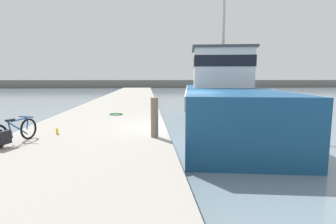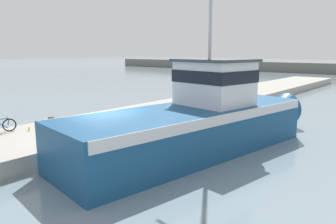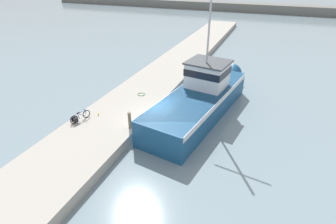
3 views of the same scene
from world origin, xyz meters
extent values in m
plane|color=gray|center=(0.00, 0.00, 0.00)|extent=(320.00, 320.00, 0.00)
cube|color=#A39E93|center=(-3.09, 0.00, 0.35)|extent=(4.97, 80.00, 0.71)
cube|color=slate|center=(30.00, 60.34, 1.00)|extent=(180.00, 5.00, 2.01)
cube|color=navy|center=(2.39, 2.81, 0.99)|extent=(5.39, 12.27, 1.97)
cone|color=navy|center=(3.49, 9.72, 0.99)|extent=(2.18, 2.40, 1.87)
cube|color=silver|center=(2.39, 2.81, 1.77)|extent=(5.43, 12.04, 0.39)
cube|color=silver|center=(2.62, 4.28, 2.93)|extent=(3.22, 2.92, 1.92)
cube|color=black|center=(2.62, 4.28, 3.27)|extent=(3.28, 2.98, 0.54)
cube|color=#3D4247|center=(2.62, 4.28, 3.95)|extent=(3.47, 3.16, 0.12)
torus|color=black|center=(-4.65, -1.66, 1.01)|extent=(0.24, 0.59, 0.60)
cylinder|color=navy|center=(-4.91, -2.48, 0.94)|extent=(0.14, 0.34, 0.17)
cylinder|color=navy|center=(-4.84, -2.27, 1.10)|extent=(0.08, 0.14, 0.46)
cylinder|color=navy|center=(-4.89, -2.43, 1.17)|extent=(0.17, 0.44, 0.35)
cylinder|color=navy|center=(-4.76, -2.02, 1.09)|extent=(0.23, 0.63, 0.47)
cylinder|color=navy|center=(-4.75, -1.97, 1.32)|extent=(0.19, 0.51, 0.05)
cylinder|color=navy|center=(-4.66, -1.69, 1.16)|extent=(0.06, 0.10, 0.31)
cylinder|color=navy|center=(-4.67, -1.72, 1.36)|extent=(0.43, 0.17, 0.04)
cube|color=black|center=(-4.84, -2.25, 1.36)|extent=(0.17, 0.26, 0.05)
cube|color=black|center=(-4.81, -2.63, 0.98)|extent=(0.21, 0.34, 0.33)
cylinder|color=#756651|center=(-1.06, -1.67, 1.29)|extent=(0.22, 0.22, 1.17)
torus|color=#197A2D|center=(-2.76, 3.30, 0.73)|extent=(0.64, 0.64, 0.04)
cylinder|color=yellow|center=(-4.07, -1.05, 0.80)|extent=(0.07, 0.07, 0.19)
camera|label=1|loc=(-1.28, -9.28, 2.43)|focal=28.00mm
camera|label=2|loc=(10.29, -8.40, 4.38)|focal=35.00mm
camera|label=3|loc=(6.98, -14.67, 10.33)|focal=28.00mm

